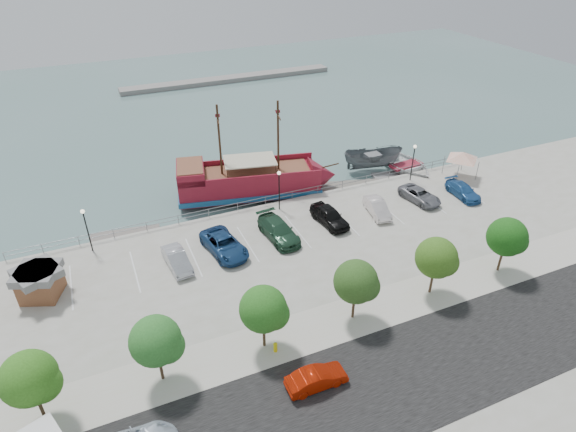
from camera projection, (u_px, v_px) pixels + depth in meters
name	position (u px, v px, depth m)	size (l,w,h in m)	color
ground	(307.00, 252.00, 44.34)	(160.00, 160.00, 0.00)	slate
street	(412.00, 372.00, 31.34)	(100.00, 8.00, 0.04)	black
sidewalk	(364.00, 313.00, 36.01)	(100.00, 4.00, 0.05)	#B6AE9C
seawall_railing	(274.00, 199.00, 49.60)	(50.00, 0.06, 1.00)	slate
far_shore	(229.00, 79.00, 90.33)	(40.00, 3.00, 0.80)	gray
pirate_ship	(261.00, 181.00, 52.33)	(17.95, 8.31, 11.13)	maroon
patrol_boat	(372.00, 161.00, 57.74)	(2.64, 7.01, 2.71)	#565C60
speedboat	(406.00, 167.00, 57.53)	(5.52, 7.73, 1.60)	silver
dock_west	(126.00, 235.00, 46.34)	(6.47, 1.85, 0.37)	slate
dock_mid	(347.00, 187.00, 54.56)	(7.77, 2.22, 0.44)	slate
dock_east	(400.00, 175.00, 57.03)	(6.49, 1.86, 0.37)	slate
shed	(40.00, 282.00, 37.07)	(3.95, 3.95, 2.51)	brown
canopy_tent	(463.00, 152.00, 53.39)	(4.54, 4.54, 3.52)	slate
street_sedan	(317.00, 378.00, 30.14)	(1.38, 3.96, 1.30)	#AA1904
fire_hydrant	(275.00, 347.00, 32.62)	(0.29, 0.29, 0.83)	yellow
lamp_post_left	(86.00, 223.00, 41.22)	(0.36, 0.36, 4.28)	black
lamp_post_mid	(279.00, 184.00, 47.31)	(0.36, 0.36, 4.28)	black
lamp_post_right	(414.00, 156.00, 52.73)	(0.36, 0.36, 4.28)	black
tree_a	(32.00, 380.00, 26.82)	(3.30, 3.20, 5.00)	#473321
tree_b	(158.00, 342.00, 29.19)	(3.30, 3.20, 5.00)	#473321
tree_c	(266.00, 310.00, 31.56)	(3.30, 3.20, 5.00)	#473321
tree_d	(358.00, 283.00, 33.93)	(3.30, 3.20, 5.00)	#473321
tree_e	(438.00, 259.00, 36.30)	(3.30, 3.20, 5.00)	#473321
tree_f	(509.00, 238.00, 38.67)	(3.30, 3.20, 5.00)	#473321
parked_car_b	(177.00, 260.00, 40.46)	(1.53, 4.40, 1.45)	#ABADB3
parked_car_c	(224.00, 245.00, 42.22)	(2.62, 5.67, 1.58)	navy
parked_car_d	(279.00, 230.00, 44.10)	(2.29, 5.63, 1.63)	#224831
parked_car_e	(330.00, 216.00, 46.19)	(1.96, 4.87, 1.66)	black
parked_car_f	(377.00, 208.00, 47.74)	(1.51, 4.34, 1.43)	silver
parked_car_g	(420.00, 195.00, 49.96)	(2.20, 4.78, 1.33)	slate
parked_car_h	(463.00, 191.00, 50.81)	(1.87, 4.60, 1.33)	#245693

